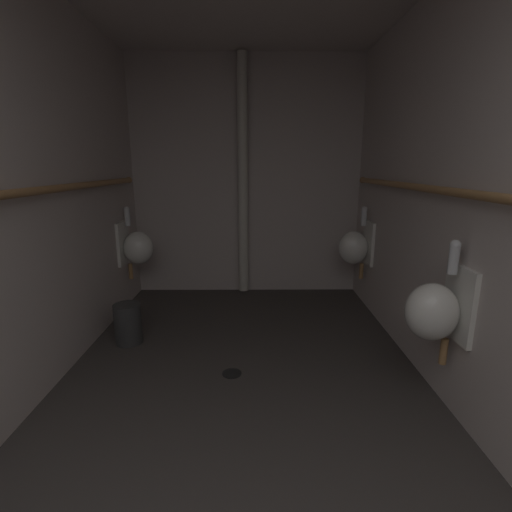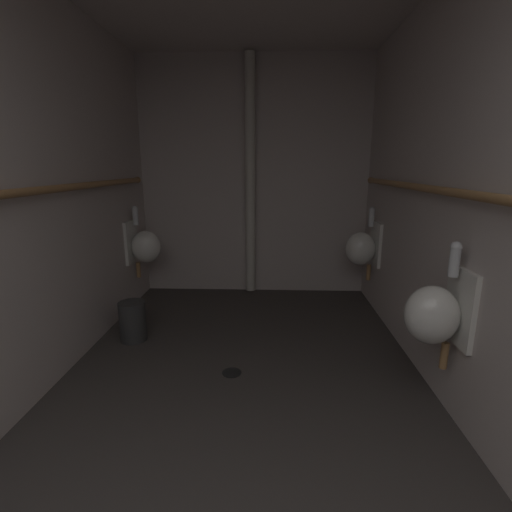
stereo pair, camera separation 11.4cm
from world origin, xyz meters
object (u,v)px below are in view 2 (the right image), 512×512
Objects in this scene: floor_drain at (232,372)px; standpipe_back_wall at (250,179)px; urinal_right_mid at (436,313)px; urinal_right_far at (363,248)px; urinal_left_mid at (144,246)px; waste_bin at (133,321)px.

standpipe_back_wall is at bearing 88.67° from floor_drain.
urinal_right_far is (0.00, 1.74, 0.00)m from urinal_right_mid.
urinal_right_far is 5.39× the size of floor_drain.
urinal_left_mid is at bearing 179.90° from urinal_right_far.
standpipe_back_wall is (-1.17, 0.45, 0.67)m from urinal_right_far.
urinal_right_mid is 1.00× the size of urinal_right_far.
floor_drain is at bearing -29.21° from waste_bin.
urinal_left_mid is at bearing -157.82° from standpipe_back_wall.
urinal_right_far is at bearing 48.06° from floor_drain.
urinal_left_mid is 1.82m from floor_drain.
urinal_right_mid is 2.23× the size of waste_bin.
urinal_left_mid is 5.39× the size of floor_drain.
urinal_right_mid is 2.33m from waste_bin.
urinal_right_far reaches higher than waste_bin.
urinal_right_mid and urinal_right_far have the same top height.
urinal_left_mid is 2.25m from urinal_right_far.
floor_drain is at bearing 161.78° from urinal_right_mid.
floor_drain is 0.41× the size of waste_bin.
standpipe_back_wall is at bearing 54.14° from waste_bin.
urinal_right_far is 1.42m from standpipe_back_wall.
urinal_right_mid reaches higher than floor_drain.
waste_bin is (0.15, -0.85, -0.47)m from urinal_left_mid.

